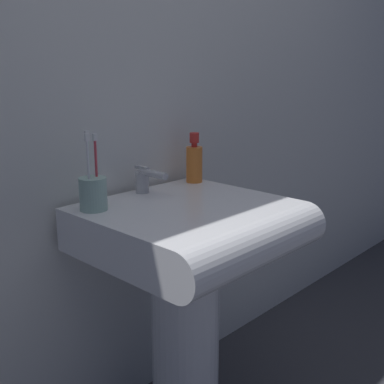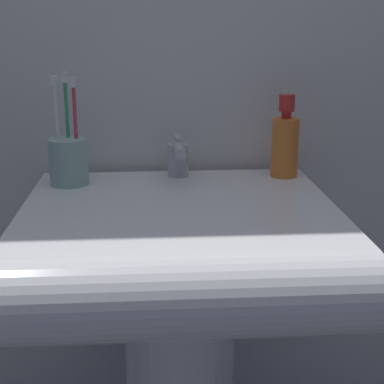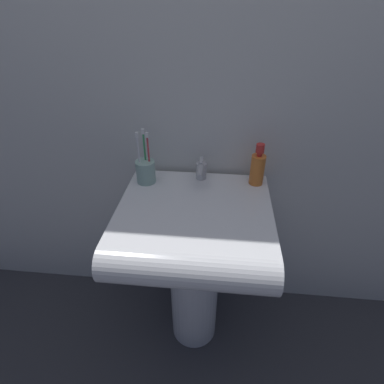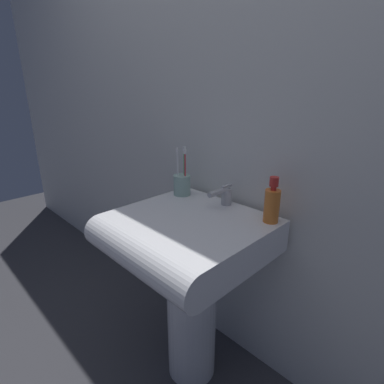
{
  "view_description": "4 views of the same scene",
  "coord_description": "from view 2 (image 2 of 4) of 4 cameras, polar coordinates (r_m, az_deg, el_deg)",
  "views": [
    {
      "loc": [
        -0.95,
        -0.93,
        1.14
      ],
      "look_at": [
        -0.0,
        -0.03,
        0.8
      ],
      "focal_mm": 45.0,
      "sensor_mm": 36.0,
      "label": 1
    },
    {
      "loc": [
        -0.05,
        -1.0,
        1.07
      ],
      "look_at": [
        0.02,
        0.01,
        0.78
      ],
      "focal_mm": 55.0,
      "sensor_mm": 36.0,
      "label": 2
    },
    {
      "loc": [
        0.08,
        -0.86,
        1.4
      ],
      "look_at": [
        -0.01,
        -0.01,
        0.82
      ],
      "focal_mm": 28.0,
      "sensor_mm": 36.0,
      "label": 3
    },
    {
      "loc": [
        0.74,
        -0.73,
        1.23
      ],
      "look_at": [
        0.01,
        -0.01,
        0.87
      ],
      "focal_mm": 28.0,
      "sensor_mm": 36.0,
      "label": 4
    }
  ],
  "objects": [
    {
      "name": "sink_basin",
      "position": [
        1.02,
        -1.13,
        -5.35
      ],
      "size": [
        0.55,
        0.54,
        0.13
      ],
      "color": "white",
      "rests_on": "sink_pedestal"
    },
    {
      "name": "toothbrush_cup",
      "position": [
        1.19,
        -11.89,
        3.1
      ],
      "size": [
        0.08,
        0.08,
        0.22
      ],
      "color": "#99BFB2",
      "rests_on": "sink_basin"
    },
    {
      "name": "soap_bottle",
      "position": [
        1.23,
        9.01,
        4.66
      ],
      "size": [
        0.06,
        0.06,
        0.17
      ],
      "color": "orange",
      "rests_on": "sink_basin"
    },
    {
      "name": "faucet",
      "position": [
        1.21,
        -1.34,
        3.47
      ],
      "size": [
        0.04,
        0.14,
        0.09
      ],
      "color": "#B7B7BC",
      "rests_on": "sink_basin"
    }
  ]
}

